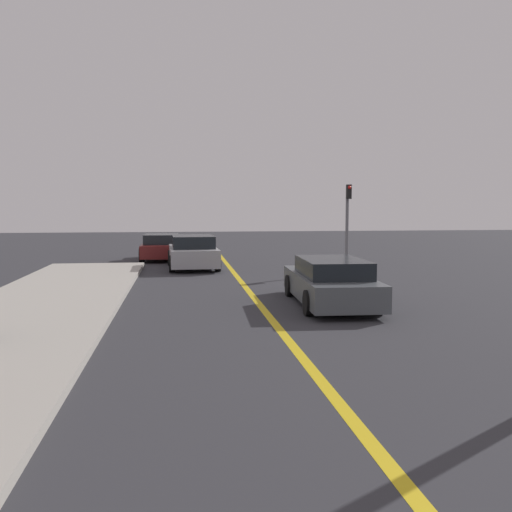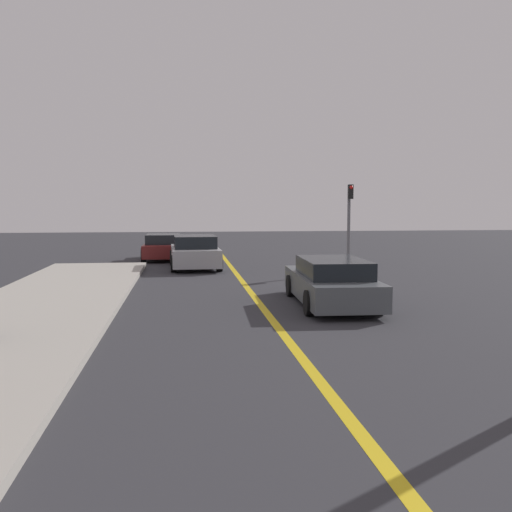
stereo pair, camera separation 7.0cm
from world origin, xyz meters
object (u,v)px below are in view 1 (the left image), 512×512
(car_ahead_center, at_px, (193,252))
(car_far_distant, at_px, (162,247))
(car_near_right_lane, at_px, (330,282))
(traffic_light, at_px, (348,218))

(car_ahead_center, relative_size, car_far_distant, 1.12)
(car_near_right_lane, xyz_separation_m, traffic_light, (2.53, 6.97, 1.53))
(traffic_light, bearing_deg, car_far_distant, 139.63)
(car_far_distant, distance_m, traffic_light, 9.73)
(traffic_light, bearing_deg, car_ahead_center, 158.77)
(traffic_light, bearing_deg, car_near_right_lane, -109.94)
(car_near_right_lane, bearing_deg, car_ahead_center, 112.20)
(car_ahead_center, bearing_deg, car_near_right_lane, -71.96)
(car_ahead_center, distance_m, car_far_distant, 4.17)
(car_far_distant, bearing_deg, car_ahead_center, -69.45)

